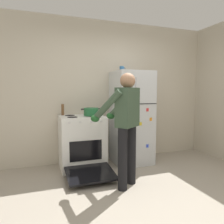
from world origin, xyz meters
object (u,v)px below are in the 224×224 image
Objects in this scene: stove_range at (82,143)px; red_pot at (91,112)px; refrigerator at (131,117)px; person_cook at (125,120)px; coffee_mug at (122,69)px; pepper_mill at (63,110)px.

red_pot reaches higher than stove_range.
refrigerator is 1.07× the size of person_cook.
person_cook is at bearing -73.55° from red_pot.
person_cook is 1.33m from coffee_mug.
person_cook is 0.93m from red_pot.
red_pot is at bearing -11.31° from stove_range.
pepper_mill reaches higher than stove_range.
refrigerator is 1.28m from pepper_mill.
coffee_mug reaches higher than red_pot.
refrigerator is 4.83× the size of red_pot.
red_pot is 3.18× the size of coffee_mug.
person_cook reaches higher than red_pot.
refrigerator is at bearing -9.09° from pepper_mill.
stove_range is 6.23× the size of pepper_mill.
person_cook reaches higher than pepper_mill.
pepper_mill is (-0.46, 0.25, 0.03)m from red_pot.
refrigerator reaches higher than person_cook.
stove_range is at bearing -174.98° from coffee_mug.
red_pot is (-0.26, 0.89, 0.04)m from person_cook.
refrigerator is 1.40× the size of stove_range.
red_pot is 0.52m from pepper_mill.
person_cook is 1.36m from pepper_mill.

